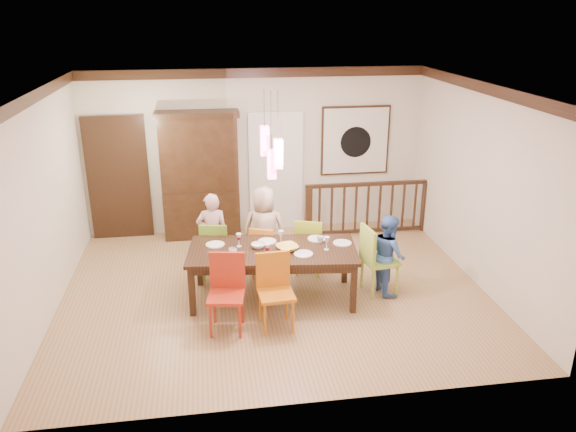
{
  "coord_description": "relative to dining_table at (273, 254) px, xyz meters",
  "views": [
    {
      "loc": [
        -0.88,
        -7.2,
        3.86
      ],
      "look_at": [
        0.22,
        0.13,
        1.1
      ],
      "focal_mm": 35.0,
      "sensor_mm": 36.0,
      "label": 1
    }
  ],
  "objects": [
    {
      "name": "wall_back",
      "position": [
        0.05,
        2.7,
        0.78
      ],
      "size": [
        6.0,
        0.0,
        6.0
      ],
      "primitive_type": "plane",
      "rotation": [
        1.57,
        0.0,
        0.0
      ],
      "color": "beige",
      "rests_on": "floor"
    },
    {
      "name": "wine_glass_b",
      "position": [
        0.14,
        0.18,
        0.17
      ],
      "size": [
        0.08,
        0.08,
        0.19
      ],
      "primitive_type": null,
      "color": "silver",
      "rests_on": "dining_table"
    },
    {
      "name": "small_bowl",
      "position": [
        -0.19,
        0.07,
        0.11
      ],
      "size": [
        0.25,
        0.25,
        0.06
      ],
      "primitive_type": "imported",
      "rotation": [
        0.0,
        0.0,
        0.37
      ],
      "color": "white",
      "rests_on": "dining_table"
    },
    {
      "name": "plate_far_right",
      "position": [
        0.67,
        0.25,
        0.08
      ],
      "size": [
        0.26,
        0.26,
        0.01
      ],
      "primitive_type": "cylinder",
      "color": "white",
      "rests_on": "dining_table"
    },
    {
      "name": "person_far_left",
      "position": [
        -0.8,
        0.9,
        -0.03
      ],
      "size": [
        0.48,
        0.32,
        1.3
      ],
      "primitive_type": "imported",
      "rotation": [
        0.0,
        0.0,
        3.13
      ],
      "color": "beige",
      "rests_on": "floor"
    },
    {
      "name": "wine_glass_c",
      "position": [
        -0.1,
        -0.27,
        0.17
      ],
      "size": [
        0.08,
        0.08,
        0.19
      ],
      "primitive_type": null,
      "color": "#590C19",
      "rests_on": "dining_table"
    },
    {
      "name": "plate_near_mid",
      "position": [
        0.39,
        -0.24,
        0.08
      ],
      "size": [
        0.26,
        0.26,
        0.01
      ],
      "primitive_type": "cylinder",
      "color": "white",
      "rests_on": "dining_table"
    },
    {
      "name": "wall_right",
      "position": [
        3.05,
        0.2,
        0.78
      ],
      "size": [
        0.0,
        5.0,
        5.0
      ],
      "primitive_type": "plane",
      "rotation": [
        1.57,
        0.0,
        -1.57
      ],
      "color": "beige",
      "rests_on": "floor"
    },
    {
      "name": "plate_end_right",
      "position": [
        0.99,
        0.04,
        0.08
      ],
      "size": [
        0.26,
        0.26,
        0.01
      ],
      "primitive_type": "cylinder",
      "color": "white",
      "rests_on": "dining_table"
    },
    {
      "name": "dining_table",
      "position": [
        0.0,
        0.0,
        0.0
      ],
      "size": [
        2.4,
        1.3,
        0.75
      ],
      "rotation": [
        0.0,
        0.0,
        -0.11
      ],
      "color": "black",
      "rests_on": "floor"
    },
    {
      "name": "china_hutch",
      "position": [
        -0.95,
        2.5,
        0.45
      ],
      "size": [
        1.41,
        0.46,
        2.23
      ],
      "color": "black",
      "rests_on": "floor"
    },
    {
      "name": "wine_glass_d",
      "position": [
        0.73,
        -0.13,
        0.17
      ],
      "size": [
        0.08,
        0.08,
        0.19
      ],
      "primitive_type": null,
      "color": "silver",
      "rests_on": "dining_table"
    },
    {
      "name": "chair_far_left",
      "position": [
        -0.76,
        0.81,
        -0.16
      ],
      "size": [
        0.48,
        0.48,
        0.9
      ],
      "rotation": [
        0.0,
        0.0,
        2.95
      ],
      "color": "olive",
      "rests_on": "floor"
    },
    {
      "name": "plate_far_left",
      "position": [
        -0.77,
        0.25,
        0.08
      ],
      "size": [
        0.26,
        0.26,
        0.01
      ],
      "primitive_type": "cylinder",
      "color": "white",
      "rests_on": "dining_table"
    },
    {
      "name": "chair_end_right",
      "position": [
        1.53,
        -0.05,
        -0.09
      ],
      "size": [
        0.52,
        0.52,
        1.01
      ],
      "rotation": [
        0.0,
        0.0,
        1.72
      ],
      "color": "#99BF3D",
      "rests_on": "floor"
    },
    {
      "name": "wine_glass_a",
      "position": [
        -0.45,
        0.16,
        0.17
      ],
      "size": [
        0.08,
        0.08,
        0.19
      ],
      "primitive_type": null,
      "color": "#590C19",
      "rests_on": "dining_table"
    },
    {
      "name": "pendant_cluster",
      "position": [
        0.0,
        -0.0,
        1.43
      ],
      "size": [
        0.27,
        0.21,
        1.14
      ],
      "color": "#FF4C8C",
      "rests_on": "ceiling"
    },
    {
      "name": "cup_right",
      "position": [
        0.69,
        0.13,
        0.12
      ],
      "size": [
        0.12,
        0.12,
        0.09
      ],
      "primitive_type": "imported",
      "rotation": [
        0.0,
        0.0,
        0.29
      ],
      "color": "silver",
      "rests_on": "dining_table"
    },
    {
      "name": "cup_left",
      "position": [
        -0.55,
        -0.1,
        0.12
      ],
      "size": [
        0.13,
        0.13,
        0.09
      ],
      "primitive_type": "imported",
      "rotation": [
        0.0,
        0.0,
        -0.17
      ],
      "color": "silver",
      "rests_on": "dining_table"
    },
    {
      "name": "ceiling",
      "position": [
        0.05,
        0.2,
        2.23
      ],
      "size": [
        6.0,
        6.0,
        0.0
      ],
      "primitive_type": "plane",
      "rotation": [
        3.14,
        0.0,
        0.0
      ],
      "color": "white",
      "rests_on": "wall_back"
    },
    {
      "name": "panel_door",
      "position": [
        -2.35,
        2.65,
        0.38
      ],
      "size": [
        1.04,
        0.07,
        2.24
      ],
      "primitive_type": "cube",
      "color": "black",
      "rests_on": "wall_back"
    },
    {
      "name": "chair_far_mid",
      "position": [
        -0.03,
        0.72,
        -0.2
      ],
      "size": [
        0.48,
        0.48,
        0.82
      ],
      "rotation": [
        0.0,
        0.0,
        2.77
      ],
      "color": "orange",
      "rests_on": "floor"
    },
    {
      "name": "painting",
      "position": [
        1.85,
        2.67,
        0.93
      ],
      "size": [
        1.25,
        0.06,
        1.25
      ],
      "color": "black",
      "rests_on": "wall_back"
    },
    {
      "name": "plate_near_left",
      "position": [
        -0.62,
        -0.27,
        0.08
      ],
      "size": [
        0.26,
        0.26,
        0.01
      ],
      "primitive_type": "cylinder",
      "color": "white",
      "rests_on": "dining_table"
    },
    {
      "name": "person_end_right",
      "position": [
        1.65,
        -0.04,
        -0.09
      ],
      "size": [
        0.5,
        0.61,
        1.16
      ],
      "primitive_type": "imported",
      "rotation": [
        0.0,
        0.0,
        1.69
      ],
      "color": "#426CBA",
      "rests_on": "floor"
    },
    {
      "name": "serving_bowl",
      "position": [
        0.19,
        -0.07,
        0.11
      ],
      "size": [
        0.36,
        0.36,
        0.07
      ],
      "primitive_type": "imported",
      "rotation": [
        0.0,
        0.0,
        0.28
      ],
      "color": "yellow",
      "rests_on": "dining_table"
    },
    {
      "name": "chair_near_mid",
      "position": [
        -0.06,
        -0.78,
        -0.12
      ],
      "size": [
        0.47,
        0.47,
        0.97
      ],
      "rotation": [
        0.0,
        0.0,
        0.07
      ],
      "color": "#BA620F",
      "rests_on": "floor"
    },
    {
      "name": "napkin",
      "position": [
        -0.02,
        -0.36,
        0.08
      ],
      "size": [
        0.18,
        0.14,
        0.01
      ],
      "primitive_type": "cube",
      "color": "#D83359",
      "rests_on": "dining_table"
    },
    {
      "name": "person_far_mid",
      "position": [
        -0.02,
        0.86,
        0.01
      ],
      "size": [
        0.75,
        0.57,
        1.37
      ],
      "primitive_type": "imported",
      "rotation": [
        0.0,
        0.0,
        2.92
      ],
      "color": "#BEA68F",
      "rests_on": "floor"
    },
    {
      "name": "plate_far_mid",
      "position": [
        -0.04,
        0.26,
        0.08
      ],
      "size": [
        0.26,
        0.26,
        0.01
      ],
      "primitive_type": "cylinder",
      "color": "white",
      "rests_on": "dining_table"
    },
    {
      "name": "wall_left",
      "position": [
        -2.95,
        0.2,
        0.78
      ],
      "size": [
        0.0,
        5.0,
        5.0
      ],
      "primitive_type": "plane",
      "rotation": [
        1.57,
        0.0,
        1.57
      ],
      "color": "beige",
      "rests_on": "floor"
    },
    {
      "name": "floor",
      "position": [
        0.05,
        0.2,
        -0.67
      ],
      "size": [
        6.0,
        6.0,
        0.0
      ],
      "primitive_type": "plane",
      "color": "olive",
      "rests_on": "ground"
    },
    {
      "name": "white_doorway",
      "position": [
        0.4,
        2.67,
        0.38
      ],
      "size": [
        0.97,
        0.05,
        2.22
      ],
      "primitive_type": "cube",
      "color": "silver",
      "rests_on": "wall_back"
    },
    {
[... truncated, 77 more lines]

